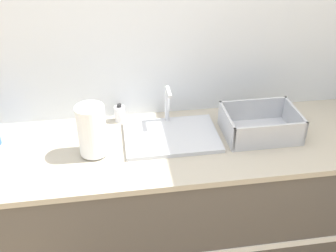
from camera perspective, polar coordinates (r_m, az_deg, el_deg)
The scene contains 6 objects.
wall_back at distance 2.03m, azimuth -2.10°, elevation 11.99°, with size 4.62×0.06×2.60m.
counter_cabinet at distance 2.21m, azimuth -0.61°, elevation -12.28°, with size 2.24×0.64×0.91m.
sink at distance 1.96m, azimuth 0.46°, elevation -1.23°, with size 0.46×0.33×0.22m.
paper_towel_roll at distance 1.81m, azimuth -10.98°, elevation -0.68°, with size 0.13×0.13×0.25m.
dish_rack at distance 2.02m, azimuth 13.20°, elevation -0.04°, with size 0.36×0.27×0.13m.
soap_dispenser at distance 2.09m, azimuth -7.01°, elevation 1.80°, with size 0.06×0.06×0.10m.
Camera 1 is at (-0.21, -1.26, 2.00)m, focal length 42.00 mm.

